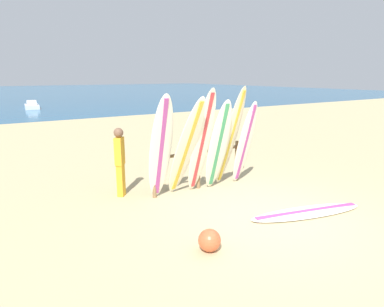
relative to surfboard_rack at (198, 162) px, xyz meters
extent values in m
plane|color=tan|center=(0.19, -2.36, -0.70)|extent=(120.00, 120.00, 0.00)
cube|color=#1E5984|center=(0.19, 55.64, -0.69)|extent=(120.00, 80.00, 0.01)
cylinder|color=olive|center=(-1.24, 0.00, -0.15)|extent=(0.09, 0.09, 1.09)
cylinder|color=olive|center=(0.00, 0.00, -0.15)|extent=(0.09, 0.09, 1.09)
cylinder|color=olive|center=(1.24, 0.00, -0.15)|extent=(0.09, 0.09, 1.09)
cylinder|color=olive|center=(0.00, 0.00, 0.24)|extent=(2.58, 0.08, 0.08)
ellipsoid|color=white|center=(-1.18, -0.26, 0.53)|extent=(0.55, 0.70, 2.45)
cube|color=#A53F8C|center=(-1.18, -0.26, 0.53)|extent=(0.10, 0.66, 2.26)
ellipsoid|color=white|center=(-0.64, -0.45, 0.51)|extent=(0.69, 1.26, 2.41)
cube|color=gold|center=(-0.64, -0.45, 0.51)|extent=(0.23, 1.13, 2.22)
ellipsoid|color=silver|center=(-0.21, -0.44, 0.58)|extent=(0.49, 0.95, 2.57)
cube|color=#B73338|center=(-0.21, -0.44, 0.58)|extent=(0.10, 0.89, 2.37)
ellipsoid|color=silver|center=(0.27, -0.44, 0.45)|extent=(0.57, 0.83, 2.29)
cube|color=#388C59|center=(0.27, -0.44, 0.45)|extent=(0.14, 0.76, 2.12)
ellipsoid|color=beige|center=(0.74, -0.33, 0.59)|extent=(0.61, 0.95, 2.58)
cube|color=gold|center=(0.74, -0.33, 0.59)|extent=(0.22, 0.83, 2.38)
ellipsoid|color=white|center=(1.19, -0.36, 0.40)|extent=(0.59, 0.71, 2.20)
cube|color=#A53F8C|center=(1.19, -0.36, 0.40)|extent=(0.17, 0.62, 2.03)
ellipsoid|color=white|center=(1.01, -2.57, -0.66)|extent=(2.66, 1.19, 0.07)
cube|color=#A53F8C|center=(1.01, -2.57, -0.66)|extent=(2.35, 0.68, 0.08)
cube|color=gold|center=(-1.85, 0.54, -0.31)|extent=(0.25, 0.26, 0.77)
cube|color=gold|center=(-1.85, 0.54, 0.39)|extent=(0.30, 0.31, 0.65)
sphere|color=brown|center=(-1.85, 0.54, 0.83)|extent=(0.22, 0.22, 0.22)
cube|color=silver|center=(-0.56, 24.88, -0.51)|extent=(1.29, 2.47, 0.35)
cube|color=silver|center=(-0.56, 24.88, -0.16)|extent=(0.83, 0.92, 0.36)
sphere|color=#CC5933|center=(-1.58, -2.68, -0.51)|extent=(0.37, 0.37, 0.37)
camera|label=1|loc=(-4.49, -6.68, 2.11)|focal=31.05mm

